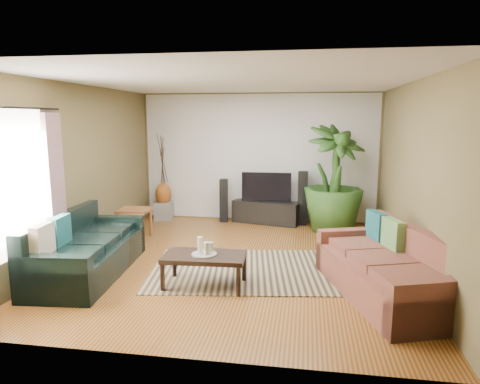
% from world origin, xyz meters
% --- Properties ---
extents(floor, '(5.50, 5.50, 0.00)m').
position_xyz_m(floor, '(0.00, 0.00, 0.00)').
color(floor, '#946126').
rests_on(floor, ground).
extents(ceiling, '(5.50, 5.50, 0.00)m').
position_xyz_m(ceiling, '(0.00, 0.00, 2.70)').
color(ceiling, white).
rests_on(ceiling, ground).
extents(wall_back, '(5.00, 0.00, 5.00)m').
position_xyz_m(wall_back, '(0.00, 2.75, 1.35)').
color(wall_back, brown).
rests_on(wall_back, ground).
extents(wall_front, '(5.00, 0.00, 5.00)m').
position_xyz_m(wall_front, '(0.00, -2.75, 1.35)').
color(wall_front, brown).
rests_on(wall_front, ground).
extents(wall_left, '(0.00, 5.50, 5.50)m').
position_xyz_m(wall_left, '(-2.50, 0.00, 1.35)').
color(wall_left, brown).
rests_on(wall_left, ground).
extents(wall_right, '(0.00, 5.50, 5.50)m').
position_xyz_m(wall_right, '(2.50, 0.00, 1.35)').
color(wall_right, brown).
rests_on(wall_right, ground).
extents(backwall_panel, '(4.90, 0.00, 4.90)m').
position_xyz_m(backwall_panel, '(0.00, 2.74, 1.35)').
color(backwall_panel, white).
rests_on(backwall_panel, ground).
extents(window_pane, '(0.00, 1.80, 1.80)m').
position_xyz_m(window_pane, '(-2.48, -1.60, 1.40)').
color(window_pane, white).
rests_on(window_pane, ground).
extents(curtain_far, '(0.08, 0.35, 2.20)m').
position_xyz_m(curtain_far, '(-2.43, -0.85, 1.15)').
color(curtain_far, gray).
rests_on(curtain_far, ground).
extents(curtain_rod, '(0.03, 1.90, 0.03)m').
position_xyz_m(curtain_rod, '(-2.43, -1.60, 2.30)').
color(curtain_rod, black).
rests_on(curtain_rod, ground).
extents(sofa_left, '(1.13, 2.28, 0.85)m').
position_xyz_m(sofa_left, '(-2.00, -0.84, 0.42)').
color(sofa_left, black).
rests_on(sofa_left, floor).
extents(sofa_right, '(1.61, 2.36, 0.85)m').
position_xyz_m(sofa_right, '(1.98, -1.02, 0.42)').
color(sofa_right, brown).
rests_on(sofa_right, floor).
extents(area_rug, '(2.85, 2.19, 0.01)m').
position_xyz_m(area_rug, '(0.13, -0.38, 0.01)').
color(area_rug, '#A0895E').
rests_on(area_rug, floor).
extents(coffee_table, '(1.08, 0.62, 0.43)m').
position_xyz_m(coffee_table, '(-0.27, -1.04, 0.22)').
color(coffee_table, black).
rests_on(coffee_table, floor).
extents(candle_tray, '(0.33, 0.33, 0.01)m').
position_xyz_m(candle_tray, '(-0.27, -1.04, 0.44)').
color(candle_tray, gray).
rests_on(candle_tray, coffee_table).
extents(candle_tall, '(0.07, 0.07, 0.21)m').
position_xyz_m(candle_tall, '(-0.33, -1.01, 0.55)').
color(candle_tall, silver).
rests_on(candle_tall, candle_tray).
extents(candle_mid, '(0.07, 0.07, 0.16)m').
position_xyz_m(candle_mid, '(-0.23, -1.08, 0.53)').
color(candle_mid, beige).
rests_on(candle_mid, candle_tray).
extents(candle_short, '(0.07, 0.07, 0.13)m').
position_xyz_m(candle_short, '(-0.20, -0.98, 0.51)').
color(candle_short, beige).
rests_on(candle_short, candle_tray).
extents(tv_stand, '(1.46, 0.75, 0.47)m').
position_xyz_m(tv_stand, '(0.19, 2.50, 0.23)').
color(tv_stand, black).
rests_on(tv_stand, floor).
extents(television, '(1.03, 0.06, 0.61)m').
position_xyz_m(television, '(0.19, 2.50, 0.77)').
color(television, black).
rests_on(television, tv_stand).
extents(speaker_left, '(0.18, 0.19, 0.91)m').
position_xyz_m(speaker_left, '(-0.71, 2.50, 0.46)').
color(speaker_left, black).
rests_on(speaker_left, floor).
extents(speaker_right, '(0.20, 0.22, 1.11)m').
position_xyz_m(speaker_right, '(0.94, 2.50, 0.55)').
color(speaker_right, black).
rests_on(speaker_right, floor).
extents(potted_plant, '(1.62, 1.62, 2.06)m').
position_xyz_m(potted_plant, '(1.53, 2.11, 1.03)').
color(potted_plant, '#264B19').
rests_on(potted_plant, floor).
extents(plant_pot, '(0.38, 0.38, 0.30)m').
position_xyz_m(plant_pot, '(1.53, 2.11, 0.15)').
color(plant_pot, black).
rests_on(plant_pot, floor).
extents(pedestal, '(0.44, 0.44, 0.38)m').
position_xyz_m(pedestal, '(-2.04, 2.50, 0.19)').
color(pedestal, gray).
rests_on(pedestal, floor).
extents(vase, '(0.35, 0.35, 0.49)m').
position_xyz_m(vase, '(-2.04, 2.50, 0.55)').
color(vase, '#934D1A').
rests_on(vase, pedestal).
extents(side_table, '(0.55, 0.55, 0.56)m').
position_xyz_m(side_table, '(-2.06, 0.94, 0.28)').
color(side_table, brown).
rests_on(side_table, floor).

